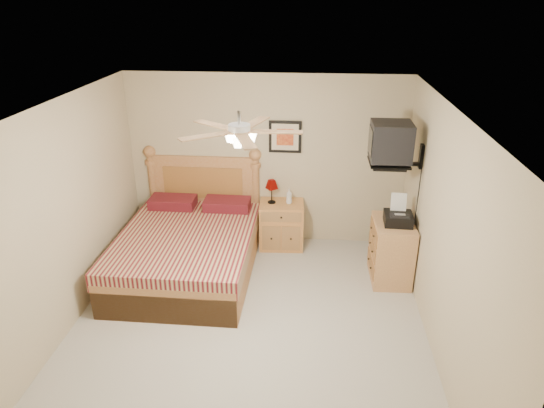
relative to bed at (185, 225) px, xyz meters
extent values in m
plane|color=#A49F94|center=(0.95, -1.12, -0.72)|extent=(4.50, 4.50, 0.00)
cube|color=white|center=(0.95, -1.12, 1.78)|extent=(4.00, 4.50, 0.04)
cube|color=tan|center=(0.95, 1.13, 0.53)|extent=(4.00, 0.04, 2.50)
cube|color=tan|center=(0.95, -3.37, 0.53)|extent=(4.00, 0.04, 2.50)
cube|color=tan|center=(-1.05, -1.12, 0.53)|extent=(0.04, 4.50, 2.50)
cube|color=tan|center=(2.95, -1.12, 0.53)|extent=(0.04, 4.50, 2.50)
cube|color=#B06A37|center=(1.20, 0.88, -0.37)|extent=(0.66, 0.51, 0.69)
imported|color=silver|center=(1.30, 0.90, 0.08)|extent=(0.11, 0.11, 0.22)
cube|color=black|center=(1.22, 1.11, 0.90)|extent=(0.46, 0.04, 0.46)
cube|color=#A76F45|center=(2.68, 0.11, -0.31)|extent=(0.50, 0.71, 0.82)
imported|color=tan|center=(2.66, 0.31, 0.12)|extent=(0.20, 0.26, 0.02)
imported|color=gray|center=(2.67, 0.30, 0.14)|extent=(0.21, 0.27, 0.02)
camera|label=1|loc=(1.61, -5.52, 2.80)|focal=32.00mm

